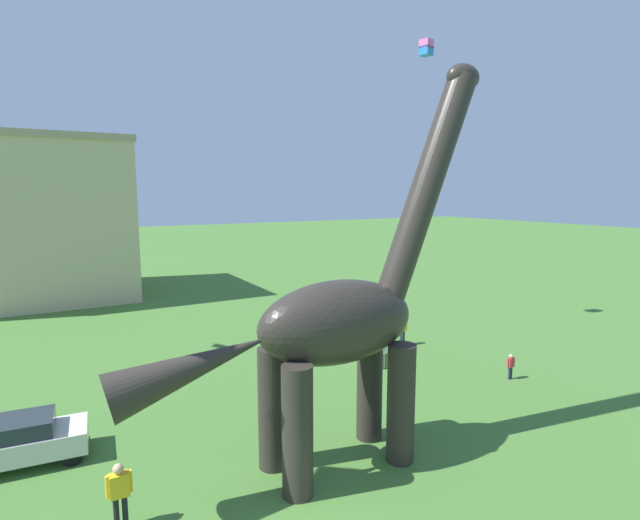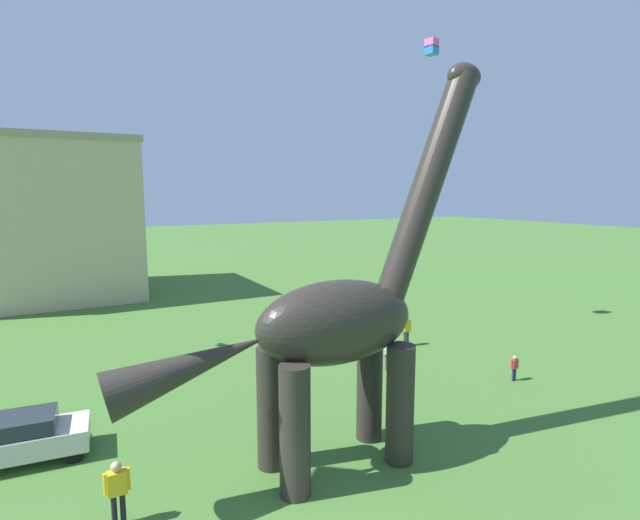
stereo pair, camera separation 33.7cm
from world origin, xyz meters
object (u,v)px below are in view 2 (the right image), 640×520
at_px(person_photographer, 117,487).
at_px(person_far_spectator, 406,328).
at_px(person_strolling_adult, 514,365).
at_px(dinosaur_sculpture, 335,322).
at_px(person_watching_child, 388,350).
at_px(kite_mid_center, 432,47).
at_px(parked_sedan_left, 18,438).

bearing_deg(person_photographer, person_far_spectator, 133.41).
bearing_deg(person_strolling_adult, dinosaur_sculpture, -99.62).
relative_size(person_watching_child, person_photographer, 0.93).
height_order(person_strolling_adult, person_photographer, person_photographer).
distance_m(person_watching_child, kite_mid_center, 18.53).
xyz_separation_m(parked_sedan_left, person_far_spectator, (18.76, 3.57, 0.24)).
bearing_deg(kite_mid_center, person_watching_child, -142.21).
relative_size(dinosaur_sculpture, parked_sedan_left, 3.01).
relative_size(parked_sedan_left, person_strolling_adult, 3.59).
relative_size(parked_sedan_left, kite_mid_center, 4.69).
bearing_deg(dinosaur_sculpture, person_far_spectator, 55.89).
distance_m(dinosaur_sculpture, parked_sedan_left, 11.01).
bearing_deg(kite_mid_center, person_strolling_adult, -104.84).
distance_m(dinosaur_sculpture, person_far_spectator, 13.55).
bearing_deg(person_far_spectator, dinosaur_sculpture, -15.87).
distance_m(person_strolling_adult, kite_mid_center, 19.27).
bearing_deg(parked_sedan_left, dinosaur_sculpture, -24.22).
height_order(dinosaur_sculpture, parked_sedan_left, dinosaur_sculpture).
bearing_deg(person_photographer, person_watching_child, 130.27).
relative_size(dinosaur_sculpture, person_watching_child, 7.86).
bearing_deg(person_far_spectator, person_photographer, -29.89).
bearing_deg(person_photographer, kite_mid_center, 135.36).
distance_m(person_watching_child, person_far_spectator, 4.07).
bearing_deg(dinosaur_sculpture, kite_mid_center, 54.83).
xyz_separation_m(person_watching_child, person_photographer, (-13.09, -5.87, 0.07)).
distance_m(person_watching_child, person_photographer, 14.35).
xyz_separation_m(parked_sedan_left, kite_mid_center, (22.34, 6.29, 16.64)).
bearing_deg(person_far_spectator, parked_sedan_left, -46.42).
height_order(dinosaur_sculpture, person_photographer, dinosaur_sculpture).
bearing_deg(person_photographer, dinosaur_sculpture, 104.24).
relative_size(parked_sedan_left, person_photographer, 2.44).
bearing_deg(person_strolling_adult, person_watching_child, -153.33).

